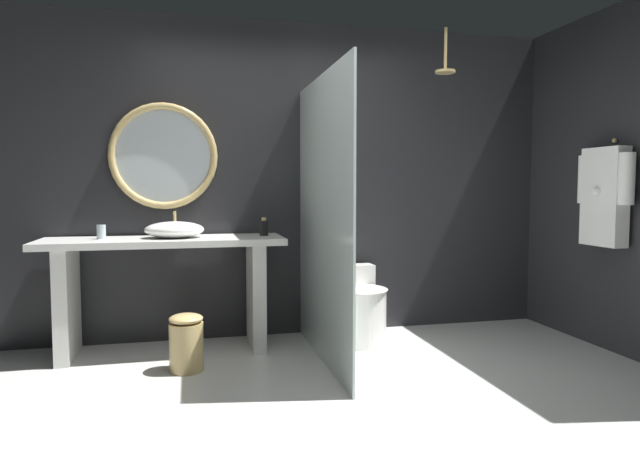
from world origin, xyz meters
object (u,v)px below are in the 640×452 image
object	(u,v)px
soap_dispenser	(264,228)
rain_shower_head	(445,66)
round_wall_mirror	(164,156)
vessel_sink	(174,230)
toilet	(358,308)
tumbler_cup	(101,232)
waste_bin	(186,342)
hanging_bathrobe	(604,193)

from	to	relation	value
soap_dispenser	rain_shower_head	xyz separation A→B (m)	(1.42, -0.20, 1.28)
rain_shower_head	round_wall_mirror	bearing A→B (deg)	168.79
vessel_sink	toilet	size ratio (longest dim) A/B	0.72
vessel_sink	tumbler_cup	size ratio (longest dim) A/B	4.15
waste_bin	hanging_bathrobe	bearing A→B (deg)	-4.90
tumbler_cup	hanging_bathrobe	world-z (taller)	hanging_bathrobe
tumbler_cup	toilet	world-z (taller)	tumbler_cup
soap_dispenser	hanging_bathrobe	world-z (taller)	hanging_bathrobe
hanging_bathrobe	soap_dispenser	bearing A→B (deg)	162.15
vessel_sink	hanging_bathrobe	world-z (taller)	hanging_bathrobe
hanging_bathrobe	toilet	size ratio (longest dim) A/B	1.32
vessel_sink	waste_bin	xyz separation A→B (m)	(0.08, -0.49, -0.73)
round_wall_mirror	toilet	xyz separation A→B (m)	(1.50, -0.34, -1.21)
vessel_sink	round_wall_mirror	size ratio (longest dim) A/B	0.52
round_wall_mirror	rain_shower_head	bearing A→B (deg)	-11.21
waste_bin	toilet	bearing A→B (deg)	17.39
rain_shower_head	toilet	bearing A→B (deg)	172.35
soap_dispenser	waste_bin	size ratio (longest dim) A/B	0.36
vessel_sink	tumbler_cup	distance (m)	0.52
soap_dispenser	rain_shower_head	world-z (taller)	rain_shower_head
vessel_sink	round_wall_mirror	xyz separation A→B (m)	(-0.08, 0.27, 0.56)
vessel_sink	waste_bin	bearing A→B (deg)	-81.14
tumbler_cup	waste_bin	world-z (taller)	tumbler_cup
toilet	waste_bin	size ratio (longest dim) A/B	1.54
soap_dispenser	waste_bin	world-z (taller)	soap_dispenser
hanging_bathrobe	waste_bin	world-z (taller)	hanging_bathrobe
vessel_sink	waste_bin	size ratio (longest dim) A/B	1.11
tumbler_cup	round_wall_mirror	xyz separation A→B (m)	(0.44, 0.25, 0.57)
rain_shower_head	toilet	size ratio (longest dim) A/B	0.58
soap_dispenser	waste_bin	distance (m)	1.08
vessel_sink	waste_bin	world-z (taller)	vessel_sink
tumbler_cup	hanging_bathrobe	size ratio (longest dim) A/B	0.13
vessel_sink	hanging_bathrobe	distance (m)	3.22
hanging_bathrobe	toilet	distance (m)	2.05
round_wall_mirror	hanging_bathrobe	size ratio (longest dim) A/B	1.04
soap_dispenser	hanging_bathrobe	size ratio (longest dim) A/B	0.18
round_wall_mirror	waste_bin	distance (m)	1.50
tumbler_cup	waste_bin	size ratio (longest dim) A/B	0.27
tumbler_cup	hanging_bathrobe	bearing A→B (deg)	-12.01
toilet	hanging_bathrobe	bearing A→B (deg)	-21.84
hanging_bathrobe	toilet	world-z (taller)	hanging_bathrobe
rain_shower_head	hanging_bathrobe	bearing A→B (deg)	-30.12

